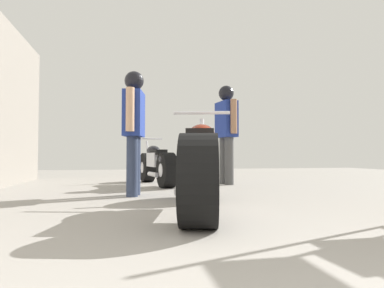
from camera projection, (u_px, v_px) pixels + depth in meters
name	position (u px, v px, depth m)	size (l,w,h in m)	color
ground_plane	(192.00, 200.00, 3.82)	(17.26, 17.26, 0.00)	gray
motorcycle_maroon_cruiser	(200.00, 166.00, 3.06)	(0.88, 2.22, 1.04)	black
motorcycle_black_naked	(157.00, 165.00, 5.79)	(0.65, 1.86, 0.87)	black
mechanic_in_blue	(134.00, 121.00, 4.22)	(0.31, 0.64, 1.62)	#2D3851
mechanic_with_helmet	(226.00, 125.00, 5.91)	(0.32, 0.71, 1.80)	#4C4C4C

